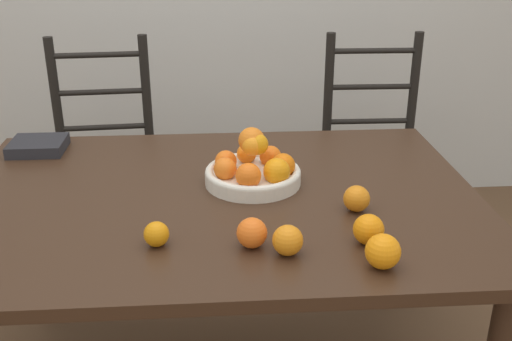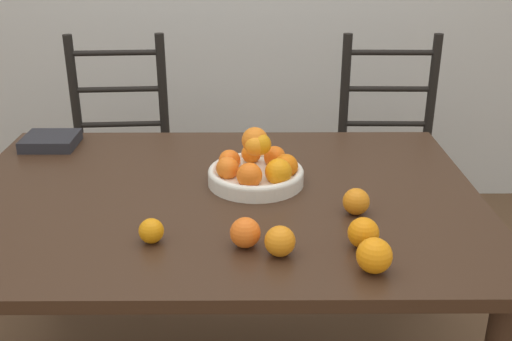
{
  "view_description": "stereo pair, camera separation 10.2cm",
  "coord_description": "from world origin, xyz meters",
  "px_view_note": "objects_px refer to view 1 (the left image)",
  "views": [
    {
      "loc": [
        -0.0,
        -1.56,
        1.46
      ],
      "look_at": [
        0.11,
        -0.02,
        0.8
      ],
      "focal_mm": 42.0,
      "sensor_mm": 36.0,
      "label": 1
    },
    {
      "loc": [
        0.1,
        -1.57,
        1.46
      ],
      "look_at": [
        0.11,
        -0.02,
        0.8
      ],
      "focal_mm": 42.0,
      "sensor_mm": 36.0,
      "label": 2
    }
  ],
  "objects_px": {
    "chair_right": "(374,162)",
    "orange_loose_1": "(253,233)",
    "chair_left": "(106,170)",
    "book_stack": "(39,146)",
    "fruit_bowl": "(255,169)",
    "orange_loose_3": "(358,199)",
    "orange_loose_0": "(370,229)",
    "orange_loose_4": "(158,234)",
    "orange_loose_2": "(384,251)",
    "orange_loose_5": "(289,240)"
  },
  "relations": [
    {
      "from": "chair_right",
      "to": "orange_loose_1",
      "type": "bearing_deg",
      "value": -117.25
    },
    {
      "from": "chair_right",
      "to": "chair_left",
      "type": "bearing_deg",
      "value": -178.95
    },
    {
      "from": "orange_loose_1",
      "to": "book_stack",
      "type": "relative_size",
      "value": 0.42
    },
    {
      "from": "fruit_bowl",
      "to": "orange_loose_1",
      "type": "relative_size",
      "value": 3.83
    },
    {
      "from": "orange_loose_3",
      "to": "chair_left",
      "type": "xyz_separation_m",
      "value": [
        -0.85,
        0.96,
        -0.29
      ]
    },
    {
      "from": "orange_loose_0",
      "to": "book_stack",
      "type": "xyz_separation_m",
      "value": [
        -0.97,
        0.7,
        -0.02
      ]
    },
    {
      "from": "orange_loose_3",
      "to": "orange_loose_4",
      "type": "bearing_deg",
      "value": -164.01
    },
    {
      "from": "book_stack",
      "to": "chair_left",
      "type": "bearing_deg",
      "value": 73.51
    },
    {
      "from": "orange_loose_3",
      "to": "fruit_bowl",
      "type": "bearing_deg",
      "value": 142.8
    },
    {
      "from": "fruit_bowl",
      "to": "orange_loose_3",
      "type": "distance_m",
      "value": 0.33
    },
    {
      "from": "orange_loose_3",
      "to": "chair_right",
      "type": "distance_m",
      "value": 1.05
    },
    {
      "from": "orange_loose_2",
      "to": "orange_loose_5",
      "type": "bearing_deg",
      "value": 160.72
    },
    {
      "from": "orange_loose_3",
      "to": "book_stack",
      "type": "xyz_separation_m",
      "value": [
        -0.98,
        0.52,
        -0.02
      ]
    },
    {
      "from": "chair_right",
      "to": "orange_loose_5",
      "type": "bearing_deg",
      "value": -113.17
    },
    {
      "from": "orange_loose_5",
      "to": "chair_left",
      "type": "xyz_separation_m",
      "value": [
        -0.64,
        1.17,
        -0.29
      ]
    },
    {
      "from": "orange_loose_0",
      "to": "orange_loose_5",
      "type": "relative_size",
      "value": 1.03
    },
    {
      "from": "fruit_bowl",
      "to": "chair_left",
      "type": "distance_m",
      "value": 1.0
    },
    {
      "from": "orange_loose_4",
      "to": "chair_right",
      "type": "height_order",
      "value": "chair_right"
    },
    {
      "from": "orange_loose_2",
      "to": "chair_left",
      "type": "xyz_separation_m",
      "value": [
        -0.84,
        1.24,
        -0.3
      ]
    },
    {
      "from": "chair_right",
      "to": "book_stack",
      "type": "xyz_separation_m",
      "value": [
        -1.29,
        -0.44,
        0.28
      ]
    },
    {
      "from": "orange_loose_2",
      "to": "orange_loose_3",
      "type": "bearing_deg",
      "value": 88.89
    },
    {
      "from": "orange_loose_1",
      "to": "orange_loose_5",
      "type": "height_order",
      "value": "same"
    },
    {
      "from": "orange_loose_0",
      "to": "orange_loose_3",
      "type": "height_order",
      "value": "orange_loose_0"
    },
    {
      "from": "orange_loose_2",
      "to": "orange_loose_3",
      "type": "xyz_separation_m",
      "value": [
        0.01,
        0.28,
        -0.0
      ]
    },
    {
      "from": "orange_loose_3",
      "to": "orange_loose_5",
      "type": "distance_m",
      "value": 0.3
    },
    {
      "from": "orange_loose_0",
      "to": "orange_loose_3",
      "type": "xyz_separation_m",
      "value": [
        0.01,
        0.18,
        -0.0
      ]
    },
    {
      "from": "chair_left",
      "to": "book_stack",
      "type": "height_order",
      "value": "chair_left"
    },
    {
      "from": "orange_loose_1",
      "to": "chair_left",
      "type": "bearing_deg",
      "value": 116.17
    },
    {
      "from": "orange_loose_4",
      "to": "orange_loose_0",
      "type": "bearing_deg",
      "value": -2.9
    },
    {
      "from": "orange_loose_0",
      "to": "orange_loose_4",
      "type": "height_order",
      "value": "orange_loose_0"
    },
    {
      "from": "fruit_bowl",
      "to": "orange_loose_2",
      "type": "bearing_deg",
      "value": -61.98
    },
    {
      "from": "book_stack",
      "to": "chair_right",
      "type": "bearing_deg",
      "value": 18.64
    },
    {
      "from": "orange_loose_0",
      "to": "orange_loose_4",
      "type": "xyz_separation_m",
      "value": [
        -0.51,
        0.03,
        -0.01
      ]
    },
    {
      "from": "orange_loose_2",
      "to": "orange_loose_0",
      "type": "bearing_deg",
      "value": 92.92
    },
    {
      "from": "orange_loose_1",
      "to": "book_stack",
      "type": "height_order",
      "value": "orange_loose_1"
    },
    {
      "from": "orange_loose_0",
      "to": "chair_right",
      "type": "height_order",
      "value": "chair_right"
    },
    {
      "from": "orange_loose_5",
      "to": "orange_loose_2",
      "type": "bearing_deg",
      "value": -19.28
    },
    {
      "from": "chair_right",
      "to": "orange_loose_3",
      "type": "bearing_deg",
      "value": -107.09
    },
    {
      "from": "orange_loose_1",
      "to": "orange_loose_2",
      "type": "xyz_separation_m",
      "value": [
        0.29,
        -0.11,
        0.0
      ]
    },
    {
      "from": "orange_loose_4",
      "to": "chair_left",
      "type": "relative_size",
      "value": 0.06
    },
    {
      "from": "orange_loose_1",
      "to": "orange_loose_2",
      "type": "height_order",
      "value": "orange_loose_2"
    },
    {
      "from": "orange_loose_2",
      "to": "orange_loose_1",
      "type": "bearing_deg",
      "value": 158.58
    },
    {
      "from": "orange_loose_5",
      "to": "fruit_bowl",
      "type": "bearing_deg",
      "value": 97.03
    },
    {
      "from": "orange_loose_0",
      "to": "chair_right",
      "type": "distance_m",
      "value": 1.21
    },
    {
      "from": "orange_loose_2",
      "to": "book_stack",
      "type": "relative_size",
      "value": 0.45
    },
    {
      "from": "orange_loose_5",
      "to": "chair_right",
      "type": "relative_size",
      "value": 0.07
    },
    {
      "from": "orange_loose_0",
      "to": "orange_loose_5",
      "type": "distance_m",
      "value": 0.2
    },
    {
      "from": "book_stack",
      "to": "fruit_bowl",
      "type": "bearing_deg",
      "value": -24.25
    },
    {
      "from": "orange_loose_1",
      "to": "orange_loose_0",
      "type": "bearing_deg",
      "value": -0.88
    },
    {
      "from": "fruit_bowl",
      "to": "orange_loose_2",
      "type": "relative_size",
      "value": 3.51
    }
  ]
}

